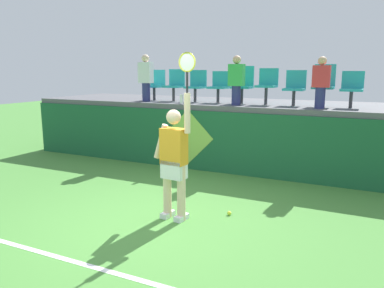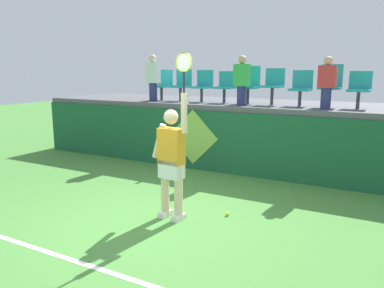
% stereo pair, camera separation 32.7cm
% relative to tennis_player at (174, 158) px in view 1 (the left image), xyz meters
% --- Properties ---
extents(ground_plane, '(40.00, 40.00, 0.00)m').
position_rel_tennis_player_xyz_m(ground_plane, '(-0.18, -0.31, -0.96)').
color(ground_plane, '#478438').
extents(court_back_wall, '(11.16, 0.20, 1.37)m').
position_rel_tennis_player_xyz_m(court_back_wall, '(-0.18, 2.89, -0.27)').
color(court_back_wall, '#195633').
rests_on(court_back_wall, ground_plane).
extents(spectator_platform, '(11.16, 2.60, 0.12)m').
position_rel_tennis_player_xyz_m(spectator_platform, '(-0.18, 4.14, 0.48)').
color(spectator_platform, '#56565B').
rests_on(spectator_platform, court_back_wall).
extents(court_baseline_stripe, '(10.04, 0.08, 0.01)m').
position_rel_tennis_player_xyz_m(court_baseline_stripe, '(-0.18, -1.73, -0.95)').
color(court_baseline_stripe, white).
rests_on(court_baseline_stripe, ground_plane).
extents(tennis_player, '(0.75, 0.30, 2.52)m').
position_rel_tennis_player_xyz_m(tennis_player, '(0.00, 0.00, 0.00)').
color(tennis_player, white).
rests_on(tennis_player, ground_plane).
extents(tennis_ball, '(0.07, 0.07, 0.07)m').
position_rel_tennis_player_xyz_m(tennis_ball, '(0.72, 0.49, -0.92)').
color(tennis_ball, '#D1E533').
rests_on(tennis_ball, ground_plane).
extents(water_bottle, '(0.08, 0.08, 0.23)m').
position_rel_tennis_player_xyz_m(water_bottle, '(-1.40, 2.94, 0.65)').
color(water_bottle, white).
rests_on(water_bottle, spectator_platform).
extents(stadium_chair_0, '(0.44, 0.42, 0.79)m').
position_rel_tennis_player_xyz_m(stadium_chair_0, '(-2.55, 3.70, 0.97)').
color(stadium_chair_0, '#38383D').
rests_on(stadium_chair_0, spectator_platform).
extents(stadium_chair_1, '(0.44, 0.42, 0.80)m').
position_rel_tennis_player_xyz_m(stadium_chair_1, '(-1.98, 3.70, 0.97)').
color(stadium_chair_1, '#38383D').
rests_on(stadium_chair_1, spectator_platform).
extents(stadium_chair_2, '(0.44, 0.42, 0.78)m').
position_rel_tennis_player_xyz_m(stadium_chair_2, '(-1.37, 3.70, 0.96)').
color(stadium_chair_2, '#38383D').
rests_on(stadium_chair_2, spectator_platform).
extents(stadium_chair_3, '(0.44, 0.42, 0.75)m').
position_rel_tennis_player_xyz_m(stadium_chair_3, '(-0.76, 3.69, 0.96)').
color(stadium_chair_3, '#38383D').
rests_on(stadium_chair_3, spectator_platform).
extents(stadium_chair_4, '(0.44, 0.42, 0.87)m').
position_rel_tennis_player_xyz_m(stadium_chair_4, '(-0.16, 3.70, 1.01)').
color(stadium_chair_4, '#38383D').
rests_on(stadium_chair_4, spectator_platform).
extents(stadium_chair_5, '(0.44, 0.42, 0.82)m').
position_rel_tennis_player_xyz_m(stadium_chair_5, '(0.41, 3.69, 1.01)').
color(stadium_chair_5, '#38383D').
rests_on(stadium_chair_5, spectator_platform).
extents(stadium_chair_6, '(0.44, 0.42, 0.78)m').
position_rel_tennis_player_xyz_m(stadium_chair_6, '(1.03, 3.70, 0.96)').
color(stadium_chair_6, '#38383D').
rests_on(stadium_chair_6, spectator_platform).
extents(stadium_chair_7, '(0.44, 0.42, 0.90)m').
position_rel_tennis_player_xyz_m(stadium_chair_7, '(1.63, 3.70, 1.03)').
color(stadium_chair_7, '#38383D').
rests_on(stadium_chair_7, spectator_platform).
extents(stadium_chair_8, '(0.44, 0.42, 0.76)m').
position_rel_tennis_player_xyz_m(stadium_chair_8, '(2.20, 3.69, 0.96)').
color(stadium_chair_8, '#38383D').
rests_on(stadium_chair_8, spectator_platform).
extents(spectator_0, '(0.34, 0.20, 1.16)m').
position_rel_tennis_player_xyz_m(spectator_0, '(-2.55, 3.24, 1.14)').
color(spectator_0, navy).
rests_on(spectator_0, spectator_platform).
extents(spectator_1, '(0.34, 0.20, 1.05)m').
position_rel_tennis_player_xyz_m(spectator_1, '(1.63, 3.25, 1.08)').
color(spectator_1, navy).
rests_on(spectator_1, spectator_platform).
extents(spectator_2, '(0.34, 0.20, 1.09)m').
position_rel_tennis_player_xyz_m(spectator_2, '(-0.16, 3.23, 1.10)').
color(spectator_2, navy).
rests_on(spectator_2, spectator_platform).
extents(wall_signage_mount, '(1.27, 0.01, 1.39)m').
position_rel_tennis_player_xyz_m(wall_signage_mount, '(-1.16, 2.79, -0.96)').
color(wall_signage_mount, '#195633').
rests_on(wall_signage_mount, ground_plane).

